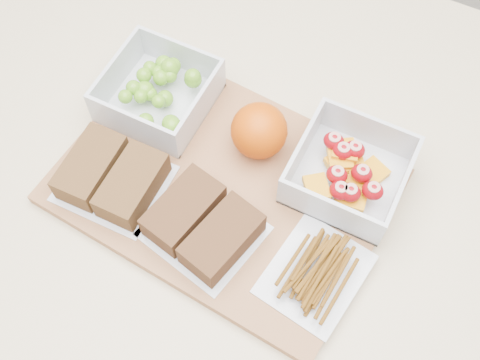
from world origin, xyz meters
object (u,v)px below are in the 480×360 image
(fruit_container, at_px, (348,173))
(pretzel_bag, at_px, (316,270))
(cutting_board, at_px, (223,186))
(orange, at_px, (259,131))
(sandwich_bag_left, at_px, (112,177))
(grape_container, at_px, (160,92))
(sandwich_bag_center, at_px, (203,225))

(fruit_container, relative_size, pretzel_bag, 0.98)
(cutting_board, height_order, orange, orange)
(sandwich_bag_left, relative_size, pretzel_bag, 0.95)
(cutting_board, height_order, sandwich_bag_left, sandwich_bag_left)
(pretzel_bag, bearing_deg, sandwich_bag_left, -179.29)
(sandwich_bag_left, distance_m, pretzel_bag, 0.29)
(orange, relative_size, pretzel_bag, 0.53)
(sandwich_bag_left, bearing_deg, orange, 43.76)
(fruit_container, bearing_deg, pretzel_bag, -83.67)
(sandwich_bag_left, bearing_deg, grape_container, 93.89)
(orange, bearing_deg, sandwich_bag_center, -92.63)
(fruit_container, xyz_separation_m, sandwich_bag_center, (-0.13, -0.15, -0.00))
(grape_container, distance_m, fruit_container, 0.28)
(grape_container, relative_size, sandwich_bag_left, 1.02)
(fruit_container, bearing_deg, cutting_board, -152.23)
(grape_container, height_order, sandwich_bag_left, grape_container)
(fruit_container, distance_m, orange, 0.13)
(cutting_board, distance_m, sandwich_bag_center, 0.08)
(fruit_container, height_order, sandwich_bag_center, fruit_container)
(sandwich_bag_center, distance_m, pretzel_bag, 0.15)
(grape_container, xyz_separation_m, sandwich_bag_left, (0.01, -0.14, -0.01))
(cutting_board, height_order, fruit_container, fruit_container)
(grape_container, height_order, sandwich_bag_center, grape_container)
(cutting_board, xyz_separation_m, sandwich_bag_left, (-0.13, -0.07, 0.03))
(cutting_board, xyz_separation_m, pretzel_bag, (0.16, -0.06, 0.02))
(sandwich_bag_center, height_order, pretzel_bag, sandwich_bag_center)
(orange, distance_m, pretzel_bag, 0.20)
(fruit_container, xyz_separation_m, sandwich_bag_left, (-0.27, -0.14, -0.00))
(orange, relative_size, sandwich_bag_center, 0.48)
(cutting_board, distance_m, fruit_container, 0.17)
(grape_container, xyz_separation_m, pretzel_bag, (0.30, -0.14, -0.01))
(pretzel_bag, bearing_deg, orange, 136.58)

